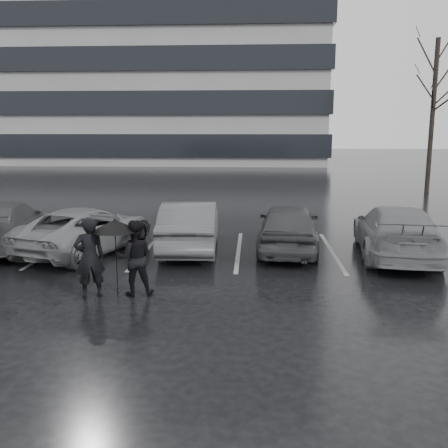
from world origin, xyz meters
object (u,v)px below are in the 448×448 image
object	(u,v)px
car_west_b	(86,230)
car_main	(288,227)
car_east	(396,231)
tree_north	(432,117)
pedestrian_left	(90,257)
car_west_a	(190,226)
car_west_c	(4,225)
pedestrian_right	(135,258)

from	to	relation	value
car_west_b	car_main	bearing A→B (deg)	-157.53
car_west_b	car_east	world-z (taller)	car_east
tree_north	pedestrian_left	bearing A→B (deg)	-125.55
car_main	car_east	world-z (taller)	car_east
car_main	car_west_b	size ratio (longest dim) A/B	0.90
car_main	car_west_a	world-z (taller)	car_west_a
car_west_a	car_west_b	xyz separation A→B (m)	(-3.06, -0.40, -0.08)
car_east	car_main	bearing A→B (deg)	-2.03
car_main	car_west_b	bearing A→B (deg)	8.40
car_west_b	car_west_c	world-z (taller)	car_west_c
car_west_c	tree_north	size ratio (longest dim) A/B	0.59
car_west_a	car_east	xyz separation A→B (m)	(5.98, -0.45, -0.01)
pedestrian_right	tree_north	size ratio (longest dim) A/B	0.20
pedestrian_left	car_west_b	bearing A→B (deg)	-95.68
car_main	car_west_a	bearing A→B (deg)	4.71
car_west_a	pedestrian_right	size ratio (longest dim) A/B	2.70
car_west_a	car_west_c	size ratio (longest dim) A/B	0.90
car_west_b	car_east	xyz separation A→B (m)	(9.05, -0.05, 0.07)
car_west_a	car_west_c	distance (m)	5.75
car_main	car_west_b	xyz separation A→B (m)	(-6.01, -0.41, -0.07)
car_main	tree_north	world-z (taller)	tree_north
car_west_b	tree_north	xyz separation A→B (m)	(14.93, 14.90, 3.58)
car_west_a	car_west_b	world-z (taller)	car_west_a
car_east	pedestrian_left	distance (m)	8.59
car_main	car_west_b	world-z (taller)	car_main
car_main	car_west_a	distance (m)	2.95
tree_north	car_west_a	bearing A→B (deg)	-129.30
car_west_b	pedestrian_left	size ratio (longest dim) A/B	2.72
car_west_b	pedestrian_left	distance (m)	4.25
car_west_a	pedestrian_right	world-z (taller)	pedestrian_right
car_west_c	tree_north	world-z (taller)	tree_north
car_west_c	car_west_b	bearing A→B (deg)	161.69
car_main	car_east	size ratio (longest dim) A/B	0.85
pedestrian_left	tree_north	bearing A→B (deg)	-150.85
car_west_b	car_west_c	size ratio (longest dim) A/B	0.96
car_west_a	tree_north	bearing A→B (deg)	-132.37
pedestrian_right	car_west_a	bearing A→B (deg)	-111.66
car_west_a	pedestrian_left	size ratio (longest dim) A/B	2.55
tree_north	car_main	bearing A→B (deg)	-121.61
car_west_a	tree_north	xyz separation A→B (m)	(11.87, 14.50, 3.50)
car_east	pedestrian_right	size ratio (longest dim) A/B	3.03
car_west_c	car_east	size ratio (longest dim) A/B	0.99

